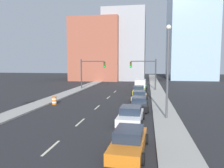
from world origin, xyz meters
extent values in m
cube|color=#9E9B93|center=(-7.39, 45.21, 0.08)|extent=(2.35, 90.41, 0.15)
cube|color=#9E9B93|center=(7.39, 45.21, 0.08)|extent=(2.35, 90.41, 0.15)
cube|color=beige|center=(0.00, 8.60, 0.00)|extent=(0.16, 2.40, 0.01)
cube|color=beige|center=(0.00, 14.32, 0.00)|extent=(0.16, 2.40, 0.01)
cube|color=beige|center=(0.00, 20.73, 0.00)|extent=(0.16, 2.40, 0.01)
cube|color=beige|center=(0.00, 28.04, 0.00)|extent=(0.16, 2.40, 0.01)
cube|color=beige|center=(0.00, 34.53, 0.00)|extent=(0.16, 2.40, 0.01)
cube|color=#9E513D|center=(-9.26, 62.31, 8.85)|extent=(14.00, 16.00, 17.70)
cube|color=#99999E|center=(-1.25, 66.31, 10.17)|extent=(12.00, 20.00, 20.33)
cube|color=#99B7CC|center=(18.66, 70.31, 15.60)|extent=(13.00, 20.00, 31.21)
cylinder|color=#38383D|center=(-6.99, 37.35, 2.89)|extent=(0.24, 0.24, 5.78)
cylinder|color=#38383D|center=(-4.72, 37.35, 5.38)|extent=(4.55, 0.16, 0.16)
cube|color=#194C1E|center=(-2.44, 37.35, 4.75)|extent=(0.34, 0.32, 1.10)
cylinder|color=#4C0C0C|center=(-2.44, 37.18, 5.09)|extent=(0.22, 0.04, 0.22)
cylinder|color=#593F0C|center=(-2.44, 37.18, 4.75)|extent=(0.22, 0.04, 0.22)
cylinder|color=#26E53F|center=(-2.44, 37.18, 4.41)|extent=(0.22, 0.04, 0.22)
cylinder|color=#38383D|center=(7.09, 37.35, 2.89)|extent=(0.24, 0.24, 5.78)
cylinder|color=#38383D|center=(4.82, 37.35, 5.38)|extent=(4.55, 0.16, 0.16)
cube|color=#194C1E|center=(2.54, 37.35, 4.75)|extent=(0.34, 0.32, 1.10)
cylinder|color=#4C0C0C|center=(2.54, 37.18, 5.09)|extent=(0.22, 0.04, 0.22)
cylinder|color=#593F0C|center=(2.54, 37.18, 4.75)|extent=(0.22, 0.04, 0.22)
cylinder|color=#26E53F|center=(2.54, 37.18, 4.41)|extent=(0.22, 0.04, 0.22)
cylinder|color=orange|center=(-5.59, 21.61, 0.10)|extent=(0.56, 0.56, 0.19)
cylinder|color=white|center=(-5.59, 21.61, 0.29)|extent=(0.56, 0.56, 0.19)
cylinder|color=orange|center=(-5.59, 21.61, 0.47)|extent=(0.56, 0.56, 0.19)
cylinder|color=white|center=(-5.59, 21.61, 0.67)|extent=(0.56, 0.56, 0.19)
cylinder|color=orange|center=(-5.59, 21.61, 0.85)|extent=(0.56, 0.56, 0.19)
cylinder|color=#4C4C51|center=(7.37, 16.43, 3.95)|extent=(0.20, 0.20, 7.89)
sphere|color=white|center=(7.37, 16.43, 8.11)|extent=(0.44, 0.44, 0.44)
cube|color=orange|center=(4.65, 8.73, 0.49)|extent=(1.99, 4.83, 0.63)
cube|color=#1E2838|center=(4.65, 8.73, 1.09)|extent=(1.63, 2.22, 0.58)
cylinder|color=black|center=(3.85, 10.25, 0.32)|extent=(0.26, 0.65, 0.64)
cylinder|color=black|center=(5.62, 10.15, 0.32)|extent=(0.26, 0.65, 0.64)
cylinder|color=black|center=(3.68, 7.32, 0.32)|extent=(0.26, 0.65, 0.64)
cylinder|color=black|center=(5.45, 7.21, 0.32)|extent=(0.26, 0.65, 0.64)
cube|color=silver|center=(4.29, 14.78, 0.50)|extent=(2.05, 4.62, 0.65)
cube|color=#1E2838|center=(4.29, 14.78, 1.13)|extent=(1.74, 2.11, 0.60)
cylinder|color=black|center=(3.36, 16.22, 0.33)|extent=(0.24, 0.66, 0.65)
cylinder|color=black|center=(5.32, 16.16, 0.33)|extent=(0.24, 0.66, 0.65)
cylinder|color=black|center=(3.26, 13.40, 0.33)|extent=(0.24, 0.66, 0.65)
cylinder|color=black|center=(5.22, 13.34, 0.33)|extent=(0.24, 0.66, 0.65)
cube|color=black|center=(4.76, 20.20, 0.50)|extent=(1.85, 4.61, 0.63)
cube|color=#1E2838|center=(4.76, 20.20, 1.10)|extent=(1.57, 2.10, 0.59)
cylinder|color=black|center=(3.83, 21.58, 0.34)|extent=(0.24, 0.68, 0.67)
cylinder|color=black|center=(5.61, 21.64, 0.34)|extent=(0.24, 0.68, 0.67)
cylinder|color=black|center=(3.92, 18.76, 0.34)|extent=(0.24, 0.68, 0.67)
cylinder|color=black|center=(5.70, 18.81, 0.34)|extent=(0.24, 0.68, 0.67)
cube|color=tan|center=(4.61, 25.56, 0.49)|extent=(1.94, 4.34, 0.61)
cube|color=#1E2838|center=(4.61, 25.56, 1.08)|extent=(1.63, 1.98, 0.57)
cylinder|color=black|center=(3.76, 26.92, 0.34)|extent=(0.25, 0.69, 0.68)
cylinder|color=black|center=(5.57, 26.85, 0.34)|extent=(0.25, 0.69, 0.68)
cylinder|color=black|center=(3.64, 24.28, 0.34)|extent=(0.25, 0.69, 0.68)
cylinder|color=black|center=(5.46, 24.20, 0.34)|extent=(0.25, 0.69, 0.68)
cube|color=gold|center=(4.29, 31.58, 0.50)|extent=(1.79, 4.22, 0.67)
cube|color=#1E2838|center=(4.29, 31.58, 1.14)|extent=(1.56, 1.90, 0.60)
cylinder|color=black|center=(3.39, 32.89, 0.31)|extent=(0.22, 0.61, 0.61)
cylinder|color=black|center=(5.22, 32.88, 0.31)|extent=(0.22, 0.61, 0.61)
cylinder|color=black|center=(3.37, 30.28, 0.31)|extent=(0.22, 0.61, 0.61)
cylinder|color=black|center=(5.20, 30.27, 0.31)|extent=(0.22, 0.61, 0.61)
cube|color=#1E6033|center=(4.40, 37.45, 0.44)|extent=(2.29, 6.00, 0.54)
cube|color=silver|center=(4.39, 37.15, 1.36)|extent=(1.96, 3.74, 1.31)
cylinder|color=black|center=(3.38, 39.32, 0.31)|extent=(0.24, 0.62, 0.61)
cylinder|color=black|center=(5.54, 39.25, 0.31)|extent=(0.24, 0.62, 0.61)
cylinder|color=black|center=(3.26, 35.64, 0.31)|extent=(0.24, 0.62, 0.61)
cylinder|color=black|center=(5.41, 35.57, 0.31)|extent=(0.24, 0.62, 0.61)
camera|label=1|loc=(5.63, -3.27, 5.06)|focal=35.00mm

